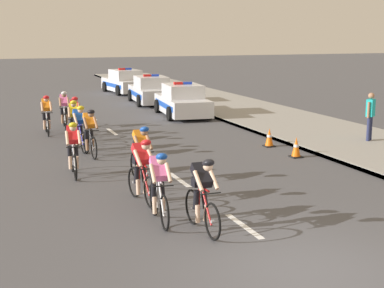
{
  "coord_description": "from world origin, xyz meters",
  "views": [
    {
      "loc": [
        -4.9,
        -7.72,
        3.87
      ],
      "look_at": [
        0.08,
        5.62,
        1.1
      ],
      "focal_mm": 54.29,
      "sensor_mm": 36.0,
      "label": 1
    }
  ],
  "objects_px": {
    "cyclist_fourth": "(141,153)",
    "cyclist_ninth": "(46,114)",
    "cyclist_sixth": "(90,132)",
    "spectator_middle": "(370,113)",
    "police_car_third": "(125,82)",
    "cyclist_eleventh": "(64,109)",
    "traffic_cone_mid": "(296,147)",
    "cyclist_tenth": "(75,116)",
    "cyclist_third": "(142,169)",
    "cyclist_fifth": "(73,148)",
    "cyclist_lead": "(203,193)",
    "cyclist_second": "(159,186)",
    "cyclist_seventh": "(79,127)",
    "police_car_second": "(151,91)",
    "cyclist_eighth": "(74,120)",
    "police_car_nearest": "(182,101)",
    "traffic_cone_near": "(269,138)"
  },
  "relations": [
    {
      "from": "cyclist_fourth",
      "to": "cyclist_ninth",
      "type": "bearing_deg",
      "value": 99.95
    },
    {
      "from": "cyclist_fifth",
      "to": "cyclist_tenth",
      "type": "relative_size",
      "value": 1.0
    },
    {
      "from": "cyclist_eleventh",
      "to": "police_car_nearest",
      "type": "distance_m",
      "value": 5.86
    },
    {
      "from": "cyclist_eleventh",
      "to": "traffic_cone_near",
      "type": "relative_size",
      "value": 2.69
    },
    {
      "from": "cyclist_tenth",
      "to": "cyclist_eleventh",
      "type": "xyz_separation_m",
      "value": [
        -0.1,
        2.04,
        0.0
      ]
    },
    {
      "from": "cyclist_fifth",
      "to": "cyclist_seventh",
      "type": "height_order",
      "value": "same"
    },
    {
      "from": "cyclist_third",
      "to": "police_car_third",
      "type": "height_order",
      "value": "police_car_third"
    },
    {
      "from": "cyclist_third",
      "to": "cyclist_eleventh",
      "type": "height_order",
      "value": "same"
    },
    {
      "from": "traffic_cone_mid",
      "to": "cyclist_eleventh",
      "type": "bearing_deg",
      "value": 126.15
    },
    {
      "from": "cyclist_sixth",
      "to": "cyclist_fourth",
      "type": "bearing_deg",
      "value": -80.05
    },
    {
      "from": "cyclist_third",
      "to": "cyclist_ninth",
      "type": "distance_m",
      "value": 9.99
    },
    {
      "from": "cyclist_fourth",
      "to": "cyclist_sixth",
      "type": "height_order",
      "value": "same"
    },
    {
      "from": "cyclist_lead",
      "to": "traffic_cone_mid",
      "type": "xyz_separation_m",
      "value": [
        5.26,
        5.38,
        -0.48
      ]
    },
    {
      "from": "cyclist_third",
      "to": "traffic_cone_mid",
      "type": "distance_m",
      "value": 6.6
    },
    {
      "from": "cyclist_eleventh",
      "to": "spectator_middle",
      "type": "distance_m",
      "value": 11.85
    },
    {
      "from": "cyclist_eighth",
      "to": "cyclist_fourth",
      "type": "bearing_deg",
      "value": -83.47
    },
    {
      "from": "cyclist_fifth",
      "to": "traffic_cone_mid",
      "type": "height_order",
      "value": "cyclist_fifth"
    },
    {
      "from": "cyclist_third",
      "to": "cyclist_eleventh",
      "type": "distance_m",
      "value": 11.2
    },
    {
      "from": "cyclist_second",
      "to": "cyclist_fourth",
      "type": "distance_m",
      "value": 3.28
    },
    {
      "from": "cyclist_ninth",
      "to": "cyclist_eleventh",
      "type": "height_order",
      "value": "same"
    },
    {
      "from": "police_car_nearest",
      "to": "traffic_cone_near",
      "type": "xyz_separation_m",
      "value": [
        0.33,
        -7.92,
        -0.37
      ]
    },
    {
      "from": "cyclist_fourth",
      "to": "police_car_second",
      "type": "bearing_deg",
      "value": 72.68
    },
    {
      "from": "cyclist_eighth",
      "to": "police_car_second",
      "type": "bearing_deg",
      "value": 59.8
    },
    {
      "from": "cyclist_second",
      "to": "spectator_middle",
      "type": "bearing_deg",
      "value": 30.73
    },
    {
      "from": "police_car_nearest",
      "to": "traffic_cone_mid",
      "type": "height_order",
      "value": "police_car_nearest"
    },
    {
      "from": "cyclist_seventh",
      "to": "cyclist_eleventh",
      "type": "xyz_separation_m",
      "value": [
        0.2,
        4.78,
        0.0
      ]
    },
    {
      "from": "cyclist_lead",
      "to": "cyclist_fifth",
      "type": "height_order",
      "value": "same"
    },
    {
      "from": "cyclist_lead",
      "to": "cyclist_third",
      "type": "distance_m",
      "value": 2.4
    },
    {
      "from": "cyclist_third",
      "to": "traffic_cone_mid",
      "type": "height_order",
      "value": "cyclist_third"
    },
    {
      "from": "cyclist_lead",
      "to": "cyclist_third",
      "type": "relative_size",
      "value": 1.0
    },
    {
      "from": "cyclist_sixth",
      "to": "traffic_cone_near",
      "type": "height_order",
      "value": "cyclist_sixth"
    },
    {
      "from": "police_car_nearest",
      "to": "police_car_second",
      "type": "height_order",
      "value": "same"
    },
    {
      "from": "police_car_second",
      "to": "spectator_middle",
      "type": "relative_size",
      "value": 2.7
    },
    {
      "from": "cyclist_tenth",
      "to": "cyclist_fifth",
      "type": "bearing_deg",
      "value": -99.63
    },
    {
      "from": "police_car_third",
      "to": "cyclist_ninth",
      "type": "bearing_deg",
      "value": -115.13
    },
    {
      "from": "cyclist_lead",
      "to": "cyclist_sixth",
      "type": "relative_size",
      "value": 1.0
    },
    {
      "from": "cyclist_sixth",
      "to": "spectator_middle",
      "type": "xyz_separation_m",
      "value": [
        9.53,
        -1.32,
        0.3
      ]
    },
    {
      "from": "cyclist_second",
      "to": "traffic_cone_near",
      "type": "height_order",
      "value": "cyclist_second"
    },
    {
      "from": "spectator_middle",
      "to": "cyclist_eleventh",
      "type": "bearing_deg",
      "value": 143.11
    },
    {
      "from": "cyclist_tenth",
      "to": "spectator_middle",
      "type": "xyz_separation_m",
      "value": [
        9.38,
        -5.07,
        0.3
      ]
    },
    {
      "from": "cyclist_third",
      "to": "traffic_cone_near",
      "type": "xyz_separation_m",
      "value": [
        5.85,
        4.87,
        -0.48
      ]
    },
    {
      "from": "traffic_cone_mid",
      "to": "police_car_third",
      "type": "bearing_deg",
      "value": 90.85
    },
    {
      "from": "cyclist_lead",
      "to": "cyclist_sixth",
      "type": "bearing_deg",
      "value": 95.5
    },
    {
      "from": "cyclist_second",
      "to": "cyclist_seventh",
      "type": "height_order",
      "value": "same"
    },
    {
      "from": "cyclist_fourth",
      "to": "cyclist_tenth",
      "type": "distance_m",
      "value": 7.45
    },
    {
      "from": "cyclist_lead",
      "to": "police_car_nearest",
      "type": "bearing_deg",
      "value": 71.87
    },
    {
      "from": "cyclist_third",
      "to": "police_car_second",
      "type": "relative_size",
      "value": 0.38
    },
    {
      "from": "cyclist_tenth",
      "to": "cyclist_eleventh",
      "type": "height_order",
      "value": "same"
    },
    {
      "from": "cyclist_second",
      "to": "cyclist_sixth",
      "type": "distance_m",
      "value": 6.91
    },
    {
      "from": "traffic_cone_near",
      "to": "spectator_middle",
      "type": "relative_size",
      "value": 0.38
    }
  ]
}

